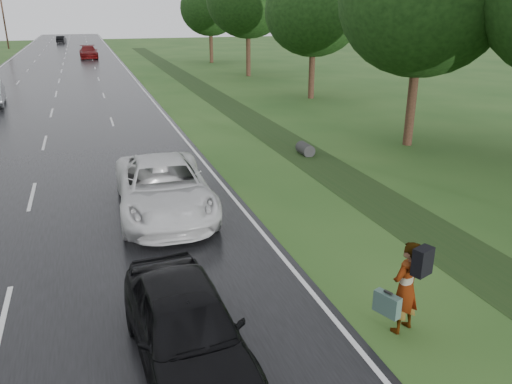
{
  "coord_description": "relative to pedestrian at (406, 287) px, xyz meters",
  "views": [
    {
      "loc": [
        2.24,
        -10.28,
        6.31
      ],
      "look_at": [
        6.61,
        2.62,
        1.3
      ],
      "focal_mm": 35.0,
      "sensor_mm": 36.0,
      "label": 1
    }
  ],
  "objects": [
    {
      "name": "ground",
      "position": [
        -7.92,
        2.93,
        -1.04
      ],
      "size": [
        220.0,
        220.0,
        0.0
      ],
      "primitive_type": "plane",
      "color": "#264C1B",
      "rests_on": "ground"
    },
    {
      "name": "road",
      "position": [
        -7.92,
        47.93,
        -1.02
      ],
      "size": [
        14.0,
        180.0,
        0.04
      ],
      "primitive_type": "cube",
      "color": "black",
      "rests_on": "ground"
    },
    {
      "name": "edge_stripe_east",
      "position": [
        -1.17,
        47.93,
        -1.0
      ],
      "size": [
        0.12,
        180.0,
        0.01
      ],
      "primitive_type": "cube",
      "color": "silver",
      "rests_on": "road"
    },
    {
      "name": "center_line",
      "position": [
        -7.92,
        47.93,
        -1.0
      ],
      "size": [
        0.12,
        180.0,
        0.01
      ],
      "primitive_type": "cube",
      "color": "silver",
      "rests_on": "road"
    },
    {
      "name": "drainage_ditch",
      "position": [
        3.58,
        21.64,
        -1.01
      ],
      "size": [
        2.2,
        120.0,
        0.56
      ],
      "color": "#1A3313",
      "rests_on": "ground"
    },
    {
      "name": "utility_pole_distant",
      "position": [
        -17.12,
        87.93,
        4.15
      ],
      "size": [
        1.6,
        0.26,
        10.0
      ],
      "color": "#332014",
      "rests_on": "ground"
    },
    {
      "name": "tree_east_b",
      "position": [
        9.08,
        12.93,
        5.64
      ],
      "size": [
        7.6,
        7.6,
        10.11
      ],
      "color": "#332014",
      "rests_on": "ground"
    },
    {
      "name": "tree_east_c",
      "position": [
        10.28,
        26.93,
        5.09
      ],
      "size": [
        7.0,
        7.0,
        9.29
      ],
      "color": "#332014",
      "rests_on": "ground"
    },
    {
      "name": "tree_east_f",
      "position": [
        9.58,
        54.93,
        5.33
      ],
      "size": [
        7.2,
        7.2,
        9.62
      ],
      "color": "#332014",
      "rests_on": "ground"
    },
    {
      "name": "pedestrian",
      "position": [
        0.0,
        0.0,
        0.0
      ],
      "size": [
        1.06,
        0.82,
        2.02
      ],
      "rotation": [
        0.0,
        0.0,
        3.51
      ],
      "color": "#A5998C",
      "rests_on": "ground"
    },
    {
      "name": "white_pickup",
      "position": [
        -3.65,
        7.95,
        -0.14
      ],
      "size": [
        3.09,
        6.31,
        1.72
      ],
      "primitive_type": "imported",
      "rotation": [
        0.0,
        0.0,
        -0.04
      ],
      "color": "silver",
      "rests_on": "road"
    },
    {
      "name": "dark_sedan",
      "position": [
        -4.42,
        0.37,
        -0.2
      ],
      "size": [
        2.12,
        4.8,
        1.61
      ],
      "primitive_type": "imported",
      "rotation": [
        0.0,
        0.0,
        0.05
      ],
      "color": "black",
      "rests_on": "road"
    },
    {
      "name": "far_car_red",
      "position": [
        -4.76,
        65.46,
        -0.19
      ],
      "size": [
        2.39,
        5.66,
        1.63
      ],
      "primitive_type": "imported",
      "rotation": [
        0.0,
        0.0,
        0.02
      ],
      "color": "#690B0C",
      "rests_on": "road"
    },
    {
      "name": "far_car_dark",
      "position": [
        -9.09,
        100.17,
        -0.33
      ],
      "size": [
        1.84,
        4.23,
        1.35
      ],
      "primitive_type": "imported",
      "rotation": [
        0.0,
        0.0,
        3.04
      ],
      "color": "black",
      "rests_on": "road"
    }
  ]
}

